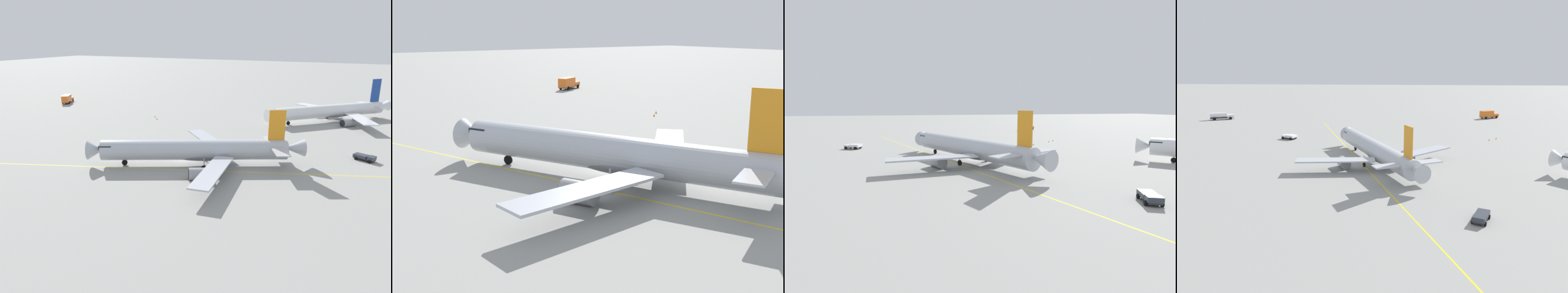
% 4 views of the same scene
% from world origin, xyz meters
% --- Properties ---
extents(ground_plane, '(600.00, 600.00, 0.00)m').
position_xyz_m(ground_plane, '(0.00, 0.00, 0.00)').
color(ground_plane, gray).
extents(airliner_main, '(33.59, 39.73, 11.04)m').
position_xyz_m(airliner_main, '(-1.12, -3.23, 2.94)').
color(airliner_main, '#B2B7C1').
rests_on(airliner_main, ground_plane).
extents(airliner_secondary, '(32.40, 33.33, 12.01)m').
position_xyz_m(airliner_secondary, '(50.23, -23.36, 2.95)').
color(airliner_secondary, white).
rests_on(airliner_secondary, ground_plane).
extents(baggage_truck_truck, '(3.32, 4.50, 1.22)m').
position_xyz_m(baggage_truck_truck, '(15.74, -33.25, 0.72)').
color(baggage_truck_truck, '#232326').
rests_on(baggage_truck_truck, ground_plane).
extents(catering_truck_truck, '(8.24, 5.93, 3.10)m').
position_xyz_m(catering_truck_truck, '(39.97, 69.70, 1.66)').
color(catering_truck_truck, '#232326').
rests_on(catering_truck_truck, ground_plane).
extents(taxiway_centreline, '(40.21, 113.72, 0.01)m').
position_xyz_m(taxiway_centreline, '(-4.47, -3.03, 0.00)').
color(taxiway_centreline, yellow).
rests_on(taxiway_centreline, ground_plane).
extents(safety_cone_near, '(0.36, 0.36, 0.55)m').
position_xyz_m(safety_cone_near, '(30.18, 24.70, 0.28)').
color(safety_cone_near, orange).
rests_on(safety_cone_near, ground_plane).
extents(safety_cone_mid, '(0.36, 0.36, 0.55)m').
position_xyz_m(safety_cone_mid, '(32.71, 26.90, 0.28)').
color(safety_cone_mid, orange).
rests_on(safety_cone_mid, ground_plane).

